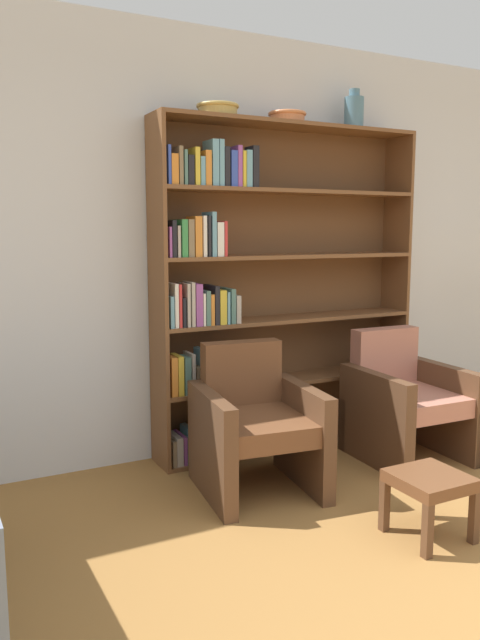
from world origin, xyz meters
TOP-DOWN VIEW (x-y plane):
  - wall_back at (0.00, 2.77)m, footprint 12.00×0.06m
  - bookshelf at (-0.15, 2.60)m, footprint 1.89×0.30m
  - bowl_brass at (-0.48, 2.58)m, footprint 0.26×0.26m
  - bowl_terracotta at (0.02, 2.58)m, footprint 0.25×0.25m
  - vase_tall at (0.56, 2.58)m, footprint 0.13×0.13m
  - armchair_leather at (-0.51, 2.03)m, footprint 0.72×0.76m
  - armchair_cushioned at (0.61, 2.03)m, footprint 0.67×0.70m
  - footstool at (-0.05, 1.12)m, footprint 0.34×0.34m

SIDE VIEW (x-z plane):
  - footstool at x=-0.05m, z-range 0.10..0.42m
  - armchair_leather at x=-0.51m, z-range -0.04..0.79m
  - armchair_cushioned at x=0.61m, z-range -0.04..0.79m
  - bookshelf at x=-0.15m, z-range 0.00..2.17m
  - wall_back at x=0.00m, z-range 0.00..2.75m
  - bowl_terracotta at x=0.02m, z-range 2.18..2.25m
  - bowl_brass at x=-0.48m, z-range 2.18..2.25m
  - vase_tall at x=0.56m, z-range 2.15..2.42m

